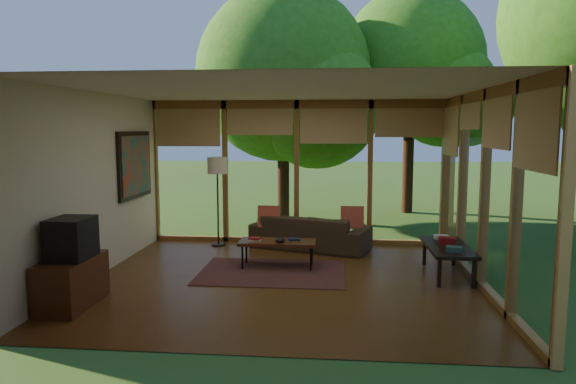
# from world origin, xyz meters

# --- Properties ---
(floor) EXTENTS (5.50, 5.50, 0.00)m
(floor) POSITION_xyz_m (0.00, 0.00, 0.00)
(floor) COLOR brown
(floor) RESTS_ON ground
(ceiling) EXTENTS (5.50, 5.50, 0.00)m
(ceiling) POSITION_xyz_m (0.00, 0.00, 2.70)
(ceiling) COLOR silver
(ceiling) RESTS_ON ground
(wall_left) EXTENTS (0.04, 5.00, 2.70)m
(wall_left) POSITION_xyz_m (-2.75, 0.00, 1.35)
(wall_left) COLOR beige
(wall_left) RESTS_ON ground
(wall_front) EXTENTS (5.50, 0.04, 2.70)m
(wall_front) POSITION_xyz_m (0.00, -2.50, 1.35)
(wall_front) COLOR beige
(wall_front) RESTS_ON ground
(window_wall_back) EXTENTS (5.50, 0.12, 2.70)m
(window_wall_back) POSITION_xyz_m (0.00, 2.50, 1.35)
(window_wall_back) COLOR olive
(window_wall_back) RESTS_ON ground
(window_wall_right) EXTENTS (0.12, 5.00, 2.70)m
(window_wall_right) POSITION_xyz_m (2.75, 0.00, 1.35)
(window_wall_right) COLOR olive
(window_wall_right) RESTS_ON ground
(tree_nw) EXTENTS (4.11, 4.11, 5.50)m
(tree_nw) POSITION_xyz_m (-0.52, 5.14, 3.44)
(tree_nw) COLOR #321B12
(tree_nw) RESTS_ON ground
(tree_ne) EXTENTS (3.69, 3.69, 5.68)m
(tree_ne) POSITION_xyz_m (2.61, 6.48, 3.82)
(tree_ne) COLOR #321B12
(tree_ne) RESTS_ON ground
(rug) EXTENTS (2.20, 1.56, 0.01)m
(rug) POSITION_xyz_m (-0.20, 0.38, 0.01)
(rug) COLOR #893B13
(rug) RESTS_ON floor
(sofa) EXTENTS (2.26, 1.45, 0.62)m
(sofa) POSITION_xyz_m (0.29, 2.00, 0.31)
(sofa) COLOR #3B2C1D
(sofa) RESTS_ON floor
(pillow_left) EXTENTS (0.40, 0.21, 0.41)m
(pillow_left) POSITION_xyz_m (-0.46, 1.95, 0.58)
(pillow_left) COLOR maroon
(pillow_left) RESTS_ON sofa
(pillow_right) EXTENTS (0.41, 0.22, 0.43)m
(pillow_right) POSITION_xyz_m (1.04, 1.95, 0.58)
(pillow_right) COLOR maroon
(pillow_right) RESTS_ON sofa
(ct_book_lower) EXTENTS (0.19, 0.15, 0.03)m
(ct_book_lower) POSITION_xyz_m (-0.51, 0.63, 0.44)
(ct_book_lower) COLOR beige
(ct_book_lower) RESTS_ON coffee_table
(ct_book_upper) EXTENTS (0.21, 0.18, 0.03)m
(ct_book_upper) POSITION_xyz_m (-0.51, 0.63, 0.47)
(ct_book_upper) COLOR maroon
(ct_book_upper) RESTS_ON coffee_table
(ct_book_side) EXTENTS (0.21, 0.17, 0.03)m
(ct_book_side) POSITION_xyz_m (0.09, 0.76, 0.44)
(ct_book_side) COLOR #161A31
(ct_book_side) RESTS_ON coffee_table
(ct_bowl) EXTENTS (0.16, 0.16, 0.07)m
(ct_bowl) POSITION_xyz_m (-0.11, 0.58, 0.46)
(ct_bowl) COLOR black
(ct_bowl) RESTS_ON coffee_table
(media_cabinet) EXTENTS (0.50, 1.00, 0.60)m
(media_cabinet) POSITION_xyz_m (-2.47, -1.32, 0.30)
(media_cabinet) COLOR #522816
(media_cabinet) RESTS_ON floor
(television) EXTENTS (0.45, 0.55, 0.50)m
(television) POSITION_xyz_m (-2.45, -1.32, 0.85)
(television) COLOR black
(television) RESTS_ON media_cabinet
(console_book_a) EXTENTS (0.23, 0.18, 0.08)m
(console_book_a) POSITION_xyz_m (2.40, 0.07, 0.49)
(console_book_a) COLOR #2F534C
(console_book_a) RESTS_ON side_console
(console_book_b) EXTENTS (0.27, 0.22, 0.11)m
(console_book_b) POSITION_xyz_m (2.40, 0.52, 0.51)
(console_book_b) COLOR maroon
(console_book_b) RESTS_ON side_console
(console_book_c) EXTENTS (0.23, 0.18, 0.06)m
(console_book_c) POSITION_xyz_m (2.40, 0.92, 0.48)
(console_book_c) COLOR beige
(console_book_c) RESTS_ON side_console
(floor_lamp) EXTENTS (0.36, 0.36, 1.65)m
(floor_lamp) POSITION_xyz_m (-1.44, 2.11, 1.41)
(floor_lamp) COLOR black
(floor_lamp) RESTS_ON floor
(coffee_table) EXTENTS (1.20, 0.50, 0.43)m
(coffee_table) POSITION_xyz_m (-0.16, 0.68, 0.39)
(coffee_table) COLOR #522816
(coffee_table) RESTS_ON floor
(side_console) EXTENTS (0.60, 1.40, 0.46)m
(side_console) POSITION_xyz_m (2.40, 0.47, 0.41)
(side_console) COLOR black
(side_console) RESTS_ON floor
(wall_painting) EXTENTS (0.06, 1.35, 1.15)m
(wall_painting) POSITION_xyz_m (-2.71, 1.40, 1.55)
(wall_painting) COLOR black
(wall_painting) RESTS_ON wall_left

